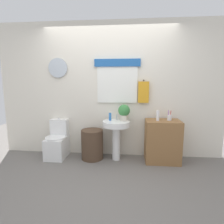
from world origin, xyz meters
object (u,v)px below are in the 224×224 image
object	(u,v)px
lotion_bottle	(158,116)
wooden_cabinet	(162,141)
toilet	(58,143)
laundry_hamper	(92,144)
toothbrush_cup	(169,117)
potted_plant	(124,111)
soap_bottle	(110,117)
pedestal_sink	(116,131)

from	to	relation	value
lotion_bottle	wooden_cabinet	bearing A→B (deg)	20.24
toilet	laundry_hamper	size ratio (longest dim) A/B	1.32
lotion_bottle	toothbrush_cup	size ratio (longest dim) A/B	1.01
lotion_bottle	toothbrush_cup	bearing A→B (deg)	15.46
toilet	potted_plant	distance (m)	1.45
soap_bottle	potted_plant	bearing A→B (deg)	2.20
wooden_cabinet	potted_plant	size ratio (longest dim) A/B	2.56
potted_plant	lotion_bottle	size ratio (longest dim) A/B	1.62
toilet	toothbrush_cup	bearing A→B (deg)	-0.35
laundry_hamper	toilet	bearing A→B (deg)	177.30
laundry_hamper	pedestal_sink	bearing A→B (deg)	0.00
potted_plant	wooden_cabinet	bearing A→B (deg)	-4.81
potted_plant	toothbrush_cup	distance (m)	0.83
toilet	toothbrush_cup	size ratio (longest dim) A/B	4.04
laundry_hamper	toothbrush_cup	bearing A→B (deg)	0.81
soap_bottle	toothbrush_cup	xyz separation A→B (m)	(1.08, -0.03, 0.01)
pedestal_sink	lotion_bottle	world-z (taller)	lotion_bottle
laundry_hamper	lotion_bottle	bearing A→B (deg)	-1.90
laundry_hamper	wooden_cabinet	xyz separation A→B (m)	(1.31, 0.00, 0.11)
soap_bottle	toothbrush_cup	size ratio (longest dim) A/B	0.78
laundry_hamper	lotion_bottle	xyz separation A→B (m)	(1.21, -0.04, 0.59)
toilet	laundry_hamper	world-z (taller)	toilet
wooden_cabinet	laundry_hamper	bearing A→B (deg)	180.00
soap_bottle	toilet	bearing A→B (deg)	-179.06
pedestal_sink	wooden_cabinet	size ratio (longest dim) A/B	0.96
laundry_hamper	pedestal_sink	distance (m)	0.54
soap_bottle	potted_plant	xyz separation A→B (m)	(0.26, 0.01, 0.10)
wooden_cabinet	toilet	bearing A→B (deg)	179.06
toilet	wooden_cabinet	xyz separation A→B (m)	(2.01, -0.03, 0.10)
laundry_hamper	lotion_bottle	world-z (taller)	lotion_bottle
toilet	wooden_cabinet	size ratio (longest dim) A/B	0.96
toothbrush_cup	pedestal_sink	bearing A→B (deg)	-178.81
lotion_bottle	potted_plant	bearing A→B (deg)	170.61
toilet	pedestal_sink	world-z (taller)	pedestal_sink
soap_bottle	wooden_cabinet	bearing A→B (deg)	-2.94
wooden_cabinet	toothbrush_cup	distance (m)	0.45
wooden_cabinet	potted_plant	distance (m)	0.89
pedestal_sink	lotion_bottle	bearing A→B (deg)	-3.07
toilet	pedestal_sink	distance (m)	1.19
wooden_cabinet	potted_plant	bearing A→B (deg)	175.19
toilet	potted_plant	size ratio (longest dim) A/B	2.46
pedestal_sink	lotion_bottle	size ratio (longest dim) A/B	4.00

